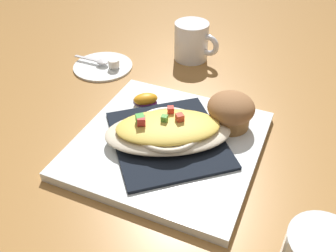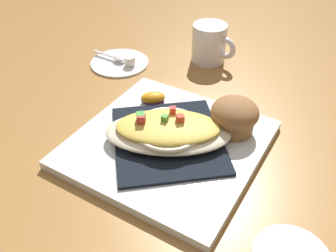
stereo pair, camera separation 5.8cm
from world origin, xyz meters
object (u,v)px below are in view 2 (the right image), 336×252
(creamer_saucer, at_px, (120,62))
(creamer_cup_0, at_px, (130,60))
(gratin_dish, at_px, (168,130))
(square_plate, at_px, (168,144))
(orange_garnish, at_px, (153,98))
(muffin, at_px, (234,116))
(coffee_mug, at_px, (210,45))
(spoon, at_px, (117,58))

(creamer_saucer, bearing_deg, creamer_cup_0, -172.18)
(gratin_dish, height_order, creamer_saucer, gratin_dish)
(square_plate, xyz_separation_m, gratin_dish, (0.00, 0.00, 0.03))
(orange_garnish, distance_m, creamer_saucer, 0.19)
(square_plate, distance_m, creamer_saucer, 0.31)
(muffin, xyz_separation_m, creamer_cup_0, (0.30, -0.07, -0.03))
(coffee_mug, distance_m, creamer_saucer, 0.21)
(coffee_mug, bearing_deg, creamer_cup_0, 49.12)
(orange_garnish, bearing_deg, muffin, -171.91)
(gratin_dish, xyz_separation_m, spoon, (0.27, -0.15, -0.02))
(gratin_dish, height_order, orange_garnish, gratin_dish)
(square_plate, relative_size, spoon, 3.30)
(gratin_dish, xyz_separation_m, muffin, (-0.07, -0.09, 0.01))
(gratin_dish, relative_size, spoon, 2.61)
(muffin, distance_m, creamer_cup_0, 0.31)
(gratin_dish, bearing_deg, creamer_saucer, -29.85)
(coffee_mug, relative_size, creamer_cup_0, 4.46)
(gratin_dish, distance_m, creamer_saucer, 0.31)
(square_plate, bearing_deg, creamer_cup_0, -33.48)
(spoon, bearing_deg, orange_garnish, 155.34)
(square_plate, xyz_separation_m, spoon, (0.27, -0.15, 0.00))
(creamer_cup_0, bearing_deg, spoon, 7.82)
(orange_garnish, xyz_separation_m, creamer_cup_0, (0.14, -0.09, -0.01))
(coffee_mug, height_order, creamer_cup_0, coffee_mug)
(square_plate, height_order, coffee_mug, coffee_mug)
(coffee_mug, bearing_deg, spoon, 42.48)
(orange_garnish, bearing_deg, spoon, -24.66)
(muffin, bearing_deg, square_plate, 53.31)
(square_plate, distance_m, spoon, 0.31)
(muffin, bearing_deg, orange_garnish, 8.09)
(creamer_cup_0, bearing_deg, creamer_saucer, 7.82)
(gratin_dish, relative_size, muffin, 2.88)
(coffee_mug, bearing_deg, gratin_dish, 111.87)
(orange_garnish, relative_size, creamer_cup_0, 2.19)
(gratin_dish, bearing_deg, spoon, -29.04)
(muffin, xyz_separation_m, creamer_saucer, (0.33, -0.06, -0.04))
(square_plate, bearing_deg, gratin_dish, 20.94)
(square_plate, xyz_separation_m, coffee_mug, (0.12, -0.29, 0.03))
(square_plate, relative_size, coffee_mug, 2.70)
(square_plate, distance_m, muffin, 0.12)
(creamer_saucer, distance_m, spoon, 0.01)
(square_plate, bearing_deg, coffee_mug, -68.10)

